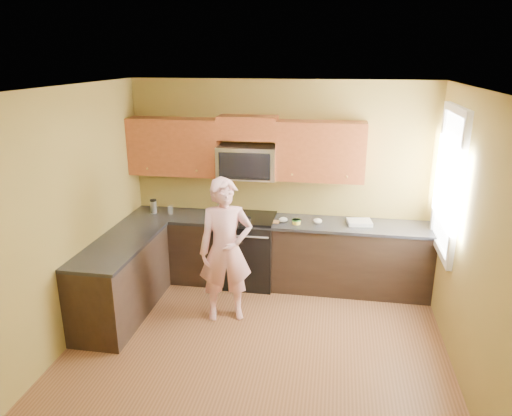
% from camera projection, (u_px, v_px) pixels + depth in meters
% --- Properties ---
extents(floor, '(4.00, 4.00, 0.00)m').
position_uv_depth(floor, '(254.00, 357.00, 4.92)').
color(floor, brown).
rests_on(floor, ground).
extents(ceiling, '(4.00, 4.00, 0.00)m').
position_uv_depth(ceiling, '(253.00, 90.00, 4.09)').
color(ceiling, white).
rests_on(ceiling, ground).
extents(wall_back, '(4.00, 0.00, 4.00)m').
position_uv_depth(wall_back, '(279.00, 182.00, 6.38)').
color(wall_back, olive).
rests_on(wall_back, ground).
extents(wall_front, '(4.00, 0.00, 4.00)m').
position_uv_depth(wall_front, '(192.00, 364.00, 2.63)').
color(wall_front, olive).
rests_on(wall_front, ground).
extents(wall_left, '(0.00, 4.00, 4.00)m').
position_uv_depth(wall_left, '(61.00, 224.00, 4.83)').
color(wall_left, olive).
rests_on(wall_left, ground).
extents(wall_right, '(0.00, 4.00, 4.00)m').
position_uv_depth(wall_right, '(476.00, 249.00, 4.19)').
color(wall_right, olive).
rests_on(wall_right, ground).
extents(cabinet_back_run, '(4.00, 0.60, 0.88)m').
position_uv_depth(cabinet_back_run, '(276.00, 253.00, 6.38)').
color(cabinet_back_run, black).
rests_on(cabinet_back_run, floor).
extents(cabinet_left_run, '(0.60, 1.60, 0.88)m').
position_uv_depth(cabinet_left_run, '(122.00, 280.00, 5.62)').
color(cabinet_left_run, black).
rests_on(cabinet_left_run, floor).
extents(countertop_back, '(4.00, 0.62, 0.04)m').
position_uv_depth(countertop_back, '(276.00, 221.00, 6.23)').
color(countertop_back, black).
rests_on(countertop_back, cabinet_back_run).
extents(countertop_left, '(0.62, 1.60, 0.04)m').
position_uv_depth(countertop_left, '(119.00, 244.00, 5.48)').
color(countertop_left, black).
rests_on(countertop_left, cabinet_left_run).
extents(stove, '(0.76, 0.65, 0.95)m').
position_uv_depth(stove, '(246.00, 250.00, 6.41)').
color(stove, black).
rests_on(stove, floor).
extents(microwave, '(0.76, 0.40, 0.42)m').
position_uv_depth(microwave, '(247.00, 178.00, 6.23)').
color(microwave, silver).
rests_on(microwave, wall_back).
extents(upper_cab_left, '(1.22, 0.33, 0.75)m').
position_uv_depth(upper_cab_left, '(176.00, 174.00, 6.42)').
color(upper_cab_left, brown).
rests_on(upper_cab_left, wall_back).
extents(upper_cab_right, '(1.12, 0.33, 0.75)m').
position_uv_depth(upper_cab_right, '(319.00, 180.00, 6.11)').
color(upper_cab_right, brown).
rests_on(upper_cab_right, wall_back).
extents(upper_cab_over_mw, '(0.76, 0.33, 0.30)m').
position_uv_depth(upper_cab_over_mw, '(248.00, 128.00, 6.06)').
color(upper_cab_over_mw, brown).
rests_on(upper_cab_over_mw, wall_back).
extents(window, '(0.06, 1.06, 1.66)m').
position_uv_depth(window, '(449.00, 182.00, 5.22)').
color(window, white).
rests_on(window, wall_right).
extents(woman, '(0.72, 0.58, 1.70)m').
position_uv_depth(woman, '(226.00, 250.00, 5.44)').
color(woman, pink).
rests_on(woman, floor).
extents(frying_pan, '(0.34, 0.54, 0.07)m').
position_uv_depth(frying_pan, '(240.00, 223.00, 6.03)').
color(frying_pan, black).
rests_on(frying_pan, stove).
extents(butter_tub, '(0.11, 0.11, 0.08)m').
position_uv_depth(butter_tub, '(296.00, 224.00, 6.08)').
color(butter_tub, yellow).
rests_on(butter_tub, countertop_back).
extents(toast_slice, '(0.12, 0.12, 0.01)m').
position_uv_depth(toast_slice, '(275.00, 222.00, 6.14)').
color(toast_slice, '#B27F47').
rests_on(toast_slice, countertop_back).
extents(napkin_a, '(0.14, 0.14, 0.06)m').
position_uv_depth(napkin_a, '(283.00, 220.00, 6.15)').
color(napkin_a, silver).
rests_on(napkin_a, countertop_back).
extents(napkin_b, '(0.15, 0.16, 0.07)m').
position_uv_depth(napkin_b, '(317.00, 221.00, 6.09)').
color(napkin_b, silver).
rests_on(napkin_b, countertop_back).
extents(dish_towel, '(0.33, 0.28, 0.05)m').
position_uv_depth(dish_towel, '(359.00, 222.00, 6.07)').
color(dish_towel, white).
rests_on(dish_towel, countertop_back).
extents(travel_mug, '(0.11, 0.11, 0.19)m').
position_uv_depth(travel_mug, '(154.00, 213.00, 6.51)').
color(travel_mug, silver).
rests_on(travel_mug, countertop_back).
extents(glass_a, '(0.07, 0.07, 0.12)m').
position_uv_depth(glass_a, '(171.00, 210.00, 6.44)').
color(glass_a, silver).
rests_on(glass_a, countertop_back).
extents(glass_c, '(0.09, 0.09, 0.12)m').
position_uv_depth(glass_c, '(220.00, 208.00, 6.52)').
color(glass_c, silver).
rests_on(glass_c, countertop_back).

